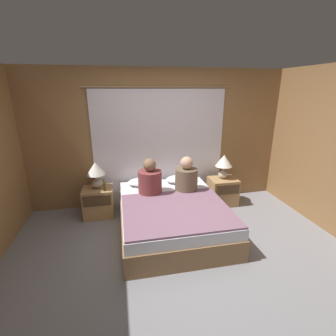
{
  "coord_description": "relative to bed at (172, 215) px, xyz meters",
  "views": [
    {
      "loc": [
        -0.75,
        -2.69,
        2.15
      ],
      "look_at": [
        0.0,
        0.93,
        0.93
      ],
      "focal_mm": 26.0,
      "sensor_mm": 36.0,
      "label": 1
    }
  ],
  "objects": [
    {
      "name": "wall_back",
      "position": [
        0.0,
        1.1,
        1.01
      ],
      "size": [
        4.86,
        0.06,
        2.5
      ],
      "color": "olive",
      "rests_on": "ground_plane"
    },
    {
      "name": "nightstand_right",
      "position": [
        1.16,
        0.69,
        0.02
      ],
      "size": [
        0.51,
        0.44,
        0.51
      ],
      "color": "#A87F51",
      "rests_on": "ground_plane"
    },
    {
      "name": "blanket_on_bed",
      "position": [
        0.0,
        -0.31,
        0.26
      ],
      "size": [
        1.52,
        1.29,
        0.03
      ],
      "color": "slate",
      "rests_on": "bed"
    },
    {
      "name": "curtain_panel",
      "position": [
        0.0,
        1.04,
        0.85
      ],
      "size": [
        2.63,
        0.02,
        2.17
      ],
      "color": "silver",
      "rests_on": "ground_plane"
    },
    {
      "name": "pillow_left",
      "position": [
        -0.35,
        0.77,
        0.3
      ],
      "size": [
        0.58,
        0.36,
        0.12
      ],
      "color": "white",
      "rests_on": "bed"
    },
    {
      "name": "nightstand_left",
      "position": [
        -1.16,
        0.69,
        0.02
      ],
      "size": [
        0.51,
        0.44,
        0.51
      ],
      "color": "#A87F51",
      "rests_on": "ground_plane"
    },
    {
      "name": "lamp_right",
      "position": [
        1.16,
        0.73,
        0.57
      ],
      "size": [
        0.31,
        0.31,
        0.46
      ],
      "color": "#B2A899",
      "rests_on": "nightstand_right"
    },
    {
      "name": "ground_plane",
      "position": [
        0.0,
        -0.64,
        -0.24
      ],
      "size": [
        16.0,
        16.0,
        0.0
      ],
      "primitive_type": "plane",
      "color": "gray"
    },
    {
      "name": "person_left_in_bed",
      "position": [
        -0.29,
        0.37,
        0.48
      ],
      "size": [
        0.39,
        0.39,
        0.6
      ],
      "color": "brown",
      "rests_on": "bed"
    },
    {
      "name": "bed",
      "position": [
        0.0,
        0.0,
        0.0
      ],
      "size": [
        1.58,
        1.98,
        0.48
      ],
      "color": "olive",
      "rests_on": "ground_plane"
    },
    {
      "name": "beer_bottle_on_left_stand",
      "position": [
        -1.03,
        0.58,
        0.35
      ],
      "size": [
        0.06,
        0.06,
        0.21
      ],
      "color": "#513819",
      "rests_on": "nightstand_left"
    },
    {
      "name": "lamp_left",
      "position": [
        -1.16,
        0.73,
        0.57
      ],
      "size": [
        0.31,
        0.31,
        0.46
      ],
      "color": "#B2A899",
      "rests_on": "nightstand_left"
    },
    {
      "name": "pillow_right",
      "position": [
        0.35,
        0.77,
        0.3
      ],
      "size": [
        0.58,
        0.36,
        0.12
      ],
      "color": "white",
      "rests_on": "bed"
    },
    {
      "name": "person_right_in_bed",
      "position": [
        0.33,
        0.37,
        0.48
      ],
      "size": [
        0.38,
        0.38,
        0.6
      ],
      "color": "brown",
      "rests_on": "bed"
    }
  ]
}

